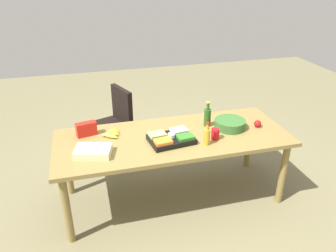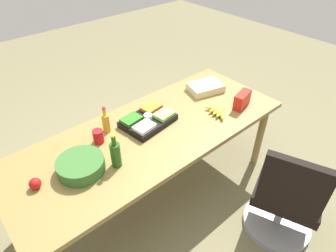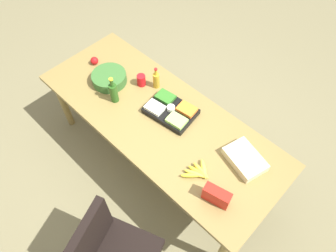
# 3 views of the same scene
# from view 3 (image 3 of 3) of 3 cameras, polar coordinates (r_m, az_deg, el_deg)

# --- Properties ---
(ground_plane) EXTENTS (10.00, 10.00, 0.00)m
(ground_plane) POSITION_cam_3_polar(r_m,az_deg,el_deg) (3.34, -1.42, -6.13)
(ground_plane) COLOR #726B4B
(conference_table) EXTENTS (2.34, 0.92, 0.76)m
(conference_table) POSITION_cam_3_polar(r_m,az_deg,el_deg) (2.76, -1.71, 0.83)
(conference_table) COLOR olive
(conference_table) RESTS_ON ground
(banana_bunch) EXTENTS (0.19, 0.24, 0.04)m
(banana_bunch) POSITION_cam_3_polar(r_m,az_deg,el_deg) (2.40, 5.48, -8.40)
(banana_bunch) COLOR yellow
(banana_bunch) RESTS_ON conference_table
(apple_red) EXTENTS (0.08, 0.08, 0.08)m
(apple_red) POSITION_cam_3_polar(r_m,az_deg,el_deg) (3.20, -13.36, 11.59)
(apple_red) COLOR red
(apple_red) RESTS_ON conference_table
(red_solo_cup) EXTENTS (0.09, 0.09, 0.11)m
(red_solo_cup) POSITION_cam_3_polar(r_m,az_deg,el_deg) (2.92, -4.93, 8.38)
(red_solo_cup) COLOR red
(red_solo_cup) RESTS_ON conference_table
(wine_bottle) EXTENTS (0.09, 0.09, 0.27)m
(wine_bottle) POSITION_cam_3_polar(r_m,az_deg,el_deg) (2.78, -9.96, 6.13)
(wine_bottle) COLOR #234F18
(wine_bottle) RESTS_ON conference_table
(sheet_cake) EXTENTS (0.37, 0.30, 0.07)m
(sheet_cake) POSITION_cam_3_polar(r_m,az_deg,el_deg) (2.50, 13.92, -5.93)
(sheet_cake) COLOR beige
(sheet_cake) RESTS_ON conference_table
(veggie_tray) EXTENTS (0.46, 0.35, 0.09)m
(veggie_tray) POSITION_cam_3_polar(r_m,az_deg,el_deg) (2.70, 0.52, 2.89)
(veggie_tray) COLOR black
(veggie_tray) RESTS_ON conference_table
(dressing_bottle) EXTENTS (0.08, 0.08, 0.23)m
(dressing_bottle) POSITION_cam_3_polar(r_m,az_deg,el_deg) (2.87, -2.17, 8.46)
(dressing_bottle) COLOR gold
(dressing_bottle) RESTS_ON conference_table
(chip_bag_red) EXTENTS (0.21, 0.12, 0.14)m
(chip_bag_red) POSITION_cam_3_polar(r_m,az_deg,el_deg) (2.29, 8.92, -12.54)
(chip_bag_red) COLOR red
(chip_bag_red) RESTS_ON conference_table
(salad_bowl) EXTENTS (0.34, 0.34, 0.09)m
(salad_bowl) POSITION_cam_3_polar(r_m,az_deg,el_deg) (2.99, -10.74, 8.65)
(salad_bowl) COLOR #336129
(salad_bowl) RESTS_ON conference_table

